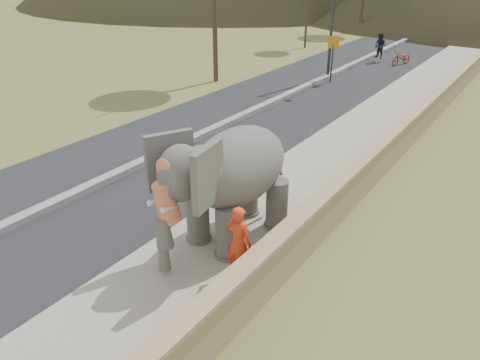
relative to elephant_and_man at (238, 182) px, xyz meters
The scene contains 8 objects.
ground 1.80m from the elephant_and_man, 91.07° to the right, with size 160.00×160.00×0.00m, color olive.
road 10.45m from the elephant_and_man, 119.03° to the left, with size 7.00×120.00×0.03m, color black.
median 10.43m from the elephant_and_man, 119.03° to the left, with size 0.35×120.00×0.22m, color black.
walkway 9.15m from the elephant_and_man, 90.11° to the left, with size 3.00×120.00×0.15m, color #9E9687.
parapet 9.24m from the elephant_and_man, 79.77° to the left, with size 0.30×120.00×1.10m, color tan.
signboard 16.18m from the elephant_and_man, 106.21° to the left, with size 0.60×0.08×2.40m.
elephant_and_man is the anchor object (origin of this frame).
motorcyclist 22.35m from the elephant_and_man, 98.54° to the left, with size 2.45×1.80×1.80m.
Camera 1 is at (5.40, -6.99, 6.20)m, focal length 35.00 mm.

